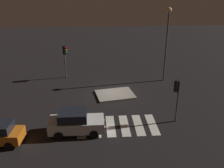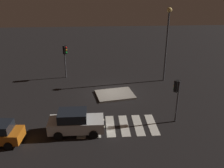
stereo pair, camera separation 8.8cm
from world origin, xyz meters
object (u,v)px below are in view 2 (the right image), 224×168
object	(u,v)px
traffic_island	(115,95)
car_white	(75,122)
traffic_light_east	(177,91)
street_lamp	(167,33)
traffic_light_west	(65,54)

from	to	relation	value
traffic_island	car_white	size ratio (longest dim) A/B	0.98
traffic_light_east	car_white	bearing A→B (deg)	59.30
car_white	traffic_light_east	xyz separation A→B (m)	(8.15, 1.18, 1.88)
car_white	traffic_light_east	world-z (taller)	traffic_light_east
traffic_light_east	street_lamp	bearing A→B (deg)	-48.34
traffic_light_west	street_lamp	xyz separation A→B (m)	(11.52, -1.66, 2.61)
car_white	street_lamp	world-z (taller)	street_lamp
traffic_island	traffic_light_east	size ratio (longest dim) A/B	1.15
traffic_light_west	traffic_light_east	world-z (taller)	traffic_light_west
traffic_island	traffic_light_west	bearing A→B (deg)	135.45
traffic_island	traffic_light_east	distance (m)	7.52
traffic_light_west	traffic_light_east	size ratio (longest dim) A/B	1.08
traffic_light_west	street_lamp	world-z (taller)	street_lamp
car_white	street_lamp	distance (m)	14.82
traffic_island	traffic_light_west	world-z (taller)	traffic_light_west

